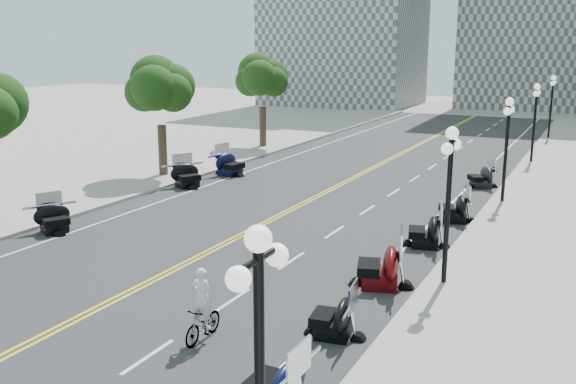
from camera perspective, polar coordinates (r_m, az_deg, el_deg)
The scene contains 40 objects.
ground at distance 21.36m, azimuth -12.37°, elevation -7.91°, with size 160.00×160.00×0.00m, color gray.
road at distance 29.39m, azimuth -0.12°, elevation -1.79°, with size 16.00×90.00×0.01m, color #333335.
centerline_yellow_a at distance 29.45m, azimuth -0.33°, elevation -1.75°, with size 0.12×90.00×0.00m, color yellow.
centerline_yellow_b at distance 29.34m, azimuth 0.09°, elevation -1.80°, with size 0.12×90.00×0.00m, color yellow.
edge_line_north at distance 27.23m, azimuth 12.02°, elevation -3.28°, with size 0.12×90.00×0.00m, color white.
edge_line_south at distance 32.68m, azimuth -10.20°, elevation -0.47°, with size 0.12×90.00×0.00m, color white.
lane_dash_5 at distance 16.66m, azimuth -12.35°, elevation -14.10°, with size 0.12×2.00×0.00m, color white.
lane_dash_6 at distance 19.61m, azimuth -4.95°, elevation -9.54°, with size 0.12×2.00×0.00m, color white.
lane_dash_7 at distance 22.89m, azimuth 0.30°, elevation -6.13°, with size 0.12×2.00×0.00m, color white.
lane_dash_8 at distance 26.36m, azimuth 4.16°, elevation -3.56°, with size 0.12×2.00×0.00m, color white.
lane_dash_9 at distance 29.97m, azimuth 7.08°, elevation -1.59°, with size 0.12×2.00×0.00m, color white.
lane_dash_10 at distance 33.66m, azimuth 9.37°, elevation -0.04°, with size 0.12×2.00×0.00m, color white.
lane_dash_11 at distance 37.42m, azimuth 11.20°, elevation 1.20°, with size 0.12×2.00×0.00m, color white.
lane_dash_12 at distance 41.23m, azimuth 12.70°, elevation 2.21°, with size 0.12×2.00×0.00m, color white.
lane_dash_13 at distance 45.06m, azimuth 13.94°, elevation 3.05°, with size 0.12×2.00×0.00m, color white.
lane_dash_14 at distance 48.93m, azimuth 14.99°, elevation 3.76°, with size 0.12×2.00×0.00m, color white.
lane_dash_15 at distance 52.81m, azimuth 15.89°, elevation 4.36°, with size 0.12×2.00×0.00m, color white.
lane_dash_16 at distance 56.71m, azimuth 16.67°, elevation 4.88°, with size 0.12×2.00×0.00m, color white.
lane_dash_17 at distance 60.62m, azimuth 17.34°, elevation 5.33°, with size 0.12×2.00×0.00m, color white.
lane_dash_18 at distance 64.55m, azimuth 17.94°, elevation 5.72°, with size 0.12×2.00×0.00m, color white.
lane_dash_19 at distance 68.48m, azimuth 18.46°, elevation 6.07°, with size 0.12×2.00×0.00m, color white.
sidewalk_north at distance 26.56m, azimuth 20.62°, elevation -4.12°, with size 5.00×90.00×0.15m, color #9E9991.
sidewalk_south at distance 35.23m, azimuth -15.57°, elevation 0.34°, with size 5.00×90.00×0.15m, color #9E9991.
street_lamp_2 at distance 20.44m, azimuth 14.02°, elevation -1.31°, with size 0.50×1.20×4.90m, color black, non-canonical shape.
street_lamp_3 at distance 32.05m, azimuth 18.81°, elevation 3.50°, with size 0.50×1.20×4.90m, color black, non-canonical shape.
street_lamp_4 at distance 43.87m, azimuth 21.04°, elevation 5.72°, with size 0.50×1.20×4.90m, color black, non-canonical shape.
street_lamp_5 at distance 55.77m, azimuth 22.34°, elevation 7.00°, with size 0.50×1.20×4.90m, color black, non-canonical shape.
tree_3 at distance 37.27m, azimuth -11.30°, elevation 8.52°, with size 4.80×4.80×9.20m, color #235619, non-canonical shape.
tree_4 at distance 47.32m, azimuth -2.28°, elevation 9.66°, with size 4.80×4.80×9.20m, color #235619, non-canonical shape.
motorcycle_n_4 at distance 13.98m, azimuth -1.07°, elevation -16.43°, with size 1.85×1.85×1.30m, color black, non-canonical shape.
motorcycle_n_5 at distance 17.11m, azimuth 4.07°, elevation -10.80°, with size 1.77×1.77×1.24m, color black, non-canonical shape.
motorcycle_n_6 at distance 20.52m, azimuth 8.19°, elevation -6.33°, with size 2.19×2.19×1.54m, color #590A0C, non-canonical shape.
motorcycle_n_7 at distance 24.83m, azimuth 12.11°, elevation -3.26°, with size 1.95×1.95×1.36m, color black, non-canonical shape.
motorcycle_n_8 at distance 28.58m, azimuth 14.56°, elevation -1.26°, with size 1.94×1.94×1.36m, color black, non-canonical shape.
motorcycle_n_10 at distance 35.79m, azimuth 16.81°, elevation 1.40°, with size 1.86×1.86×1.30m, color black, non-canonical shape.
motorcycle_s_6 at distance 27.79m, azimuth -20.10°, elevation -2.10°, with size 1.85×1.85×1.30m, color black, non-canonical shape.
motorcycle_s_8 at distance 34.77m, azimuth -8.97°, elevation 1.57°, with size 2.03×2.03×1.42m, color black, non-canonical shape.
motorcycle_s_9 at distance 37.60m, azimuth -5.18°, elevation 2.60°, with size 2.14×2.14×1.49m, color black, non-canonical shape.
bicycle at distance 17.07m, azimuth -7.57°, elevation -11.48°, with size 0.45×1.59×0.96m, color #A51414.
cyclist_rider at distance 16.57m, azimuth -7.70°, elevation -7.38°, with size 0.60×0.39×1.64m, color white.
Camera 1 is at (12.75, -15.39, 7.53)m, focal length 40.00 mm.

